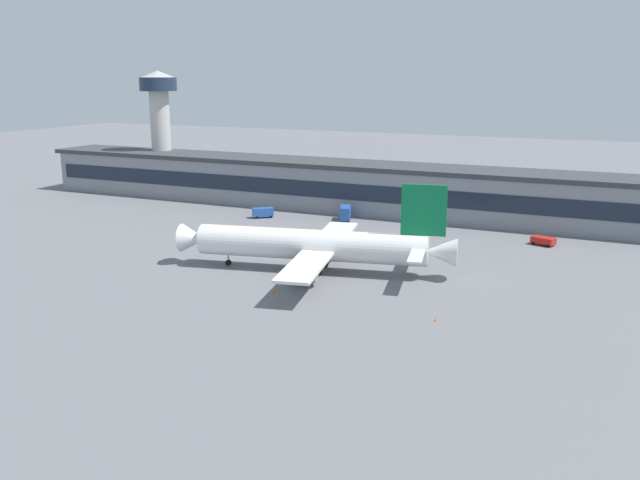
# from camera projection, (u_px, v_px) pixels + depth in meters

# --- Properties ---
(ground_plane) EXTENTS (600.00, 600.00, 0.00)m
(ground_plane) POSITION_uv_depth(u_px,v_px,m) (243.00, 266.00, 129.66)
(ground_plane) COLOR slate
(terminal_building) EXTENTS (198.95, 16.80, 12.86)m
(terminal_building) POSITION_uv_depth(u_px,v_px,m) (359.00, 187.00, 181.18)
(terminal_building) COLOR gray
(terminal_building) RESTS_ON ground_plane
(airliner) EXTENTS (52.36, 44.68, 16.96)m
(airliner) POSITION_uv_depth(u_px,v_px,m) (316.00, 245.00, 125.37)
(airliner) COLOR white
(airliner) RESTS_ON ground_plane
(control_tower) EXTENTS (11.26, 11.26, 36.84)m
(control_tower) POSITION_uv_depth(u_px,v_px,m) (160.00, 118.00, 207.56)
(control_tower) COLOR #B7B7B2
(control_tower) RESTS_ON ground_plane
(stair_truck) EXTENTS (4.20, 6.45, 3.55)m
(stair_truck) POSITION_uv_depth(u_px,v_px,m) (345.00, 213.00, 169.92)
(stair_truck) COLOR #2651A5
(stair_truck) RESTS_ON ground_plane
(crew_van) EXTENTS (5.42, 5.00, 2.55)m
(crew_van) POSITION_uv_depth(u_px,v_px,m) (263.00, 212.00, 173.27)
(crew_van) COLOR #2651A5
(crew_van) RESTS_ON ground_plane
(pushback_tractor) EXTENTS (5.39, 4.02, 1.75)m
(pushback_tractor) POSITION_uv_depth(u_px,v_px,m) (543.00, 240.00, 145.48)
(pushback_tractor) COLOR red
(pushback_tractor) RESTS_ON ground_plane
(traffic_cone_0) EXTENTS (0.44, 0.44, 0.55)m
(traffic_cone_0) POSITION_uv_depth(u_px,v_px,m) (436.00, 319.00, 100.63)
(traffic_cone_0) COLOR #F2590C
(traffic_cone_0) RESTS_ON ground_plane
(traffic_cone_1) EXTENTS (0.57, 0.57, 0.71)m
(traffic_cone_1) POSITION_uv_depth(u_px,v_px,m) (274.00, 291.00, 113.46)
(traffic_cone_1) COLOR #F2590C
(traffic_cone_1) RESTS_ON ground_plane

